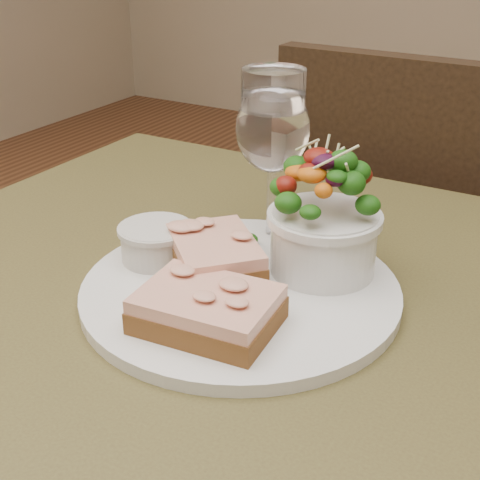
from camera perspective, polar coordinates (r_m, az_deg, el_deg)
The scene contains 9 objects.
cafe_table at distance 0.67m, azimuth -2.00°, elevation -13.36°, with size 0.80×0.80×0.75m.
chair_far at distance 1.36m, azimuth 14.55°, elevation -9.97°, with size 0.44×0.44×0.90m.
dinner_plate at distance 0.63m, azimuth 0.03°, elevation -4.29°, with size 0.30×0.30×0.01m, color white.
sandwich_front at distance 0.56m, azimuth -2.80°, elevation -5.93°, with size 0.12×0.09×0.03m.
sandwich_back at distance 0.63m, azimuth -2.17°, elevation -1.19°, with size 0.13×0.12×0.03m.
ramekin at distance 0.67m, azimuth -7.19°, elevation -0.10°, with size 0.07×0.07×0.04m.
salad_bowl at distance 0.63m, azimuth 7.26°, elevation 2.19°, with size 0.10×0.10×0.13m.
garnish at distance 0.69m, azimuth -1.15°, elevation 0.02°, with size 0.05×0.04×0.02m.
wine_glass at distance 0.69m, azimuth 2.80°, elevation 9.02°, with size 0.08×0.08×0.18m.
Camera 1 is at (0.28, -0.44, 1.07)m, focal length 50.00 mm.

